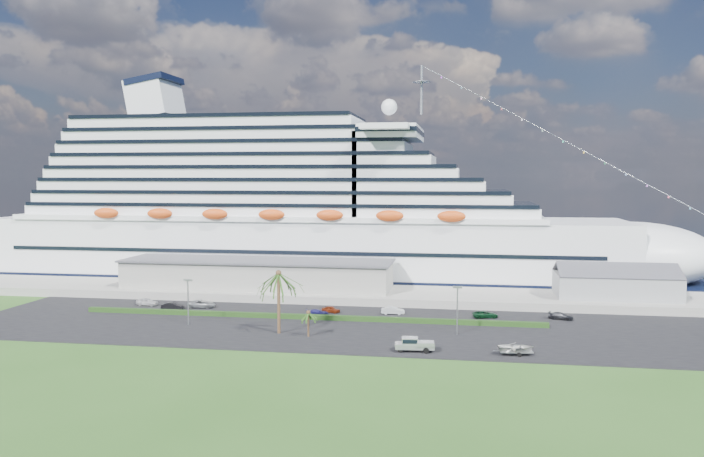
% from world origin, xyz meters
% --- Properties ---
extents(ground, '(420.00, 420.00, 0.00)m').
position_xyz_m(ground, '(0.00, 0.00, 0.00)').
color(ground, '#29521B').
rests_on(ground, ground).
extents(asphalt_lot, '(140.00, 38.00, 0.12)m').
position_xyz_m(asphalt_lot, '(0.00, 11.00, 0.06)').
color(asphalt_lot, black).
rests_on(asphalt_lot, ground).
extents(wharf, '(240.00, 20.00, 1.80)m').
position_xyz_m(wharf, '(0.00, 40.00, 0.90)').
color(wharf, gray).
rests_on(wharf, ground).
extents(water, '(420.00, 160.00, 0.02)m').
position_xyz_m(water, '(0.00, 130.00, 0.01)').
color(water, black).
rests_on(water, ground).
extents(cruise_ship, '(191.00, 38.00, 54.00)m').
position_xyz_m(cruise_ship, '(-21.53, 64.00, 16.69)').
color(cruise_ship, silver).
rests_on(cruise_ship, ground).
extents(terminal_building, '(61.00, 15.00, 6.30)m').
position_xyz_m(terminal_building, '(-25.00, 40.00, 5.01)').
color(terminal_building, gray).
rests_on(terminal_building, wharf).
extents(port_shed, '(24.00, 12.31, 7.37)m').
position_xyz_m(port_shed, '(52.00, 40.00, 4.40)').
color(port_shed, gray).
rests_on(port_shed, wharf).
extents(hedge, '(88.00, 1.10, 0.90)m').
position_xyz_m(hedge, '(-8.00, 16.00, 0.57)').
color(hedge, black).
rests_on(hedge, asphalt_lot).
extents(lamp_post_left, '(1.60, 0.35, 8.27)m').
position_xyz_m(lamp_post_left, '(-28.00, 8.00, 5.34)').
color(lamp_post_left, gray).
rests_on(lamp_post_left, asphalt_lot).
extents(lamp_post_right, '(1.60, 0.35, 8.27)m').
position_xyz_m(lamp_post_right, '(20.00, 8.00, 5.34)').
color(lamp_post_right, gray).
rests_on(lamp_post_right, asphalt_lot).
extents(palm_tall, '(8.82, 8.82, 11.13)m').
position_xyz_m(palm_tall, '(-10.00, 4.00, 9.20)').
color(palm_tall, '#47301E').
rests_on(palm_tall, ground).
extents(palm_short, '(3.53, 3.53, 4.56)m').
position_xyz_m(palm_short, '(-4.50, 2.50, 3.67)').
color(palm_short, '#47301E').
rests_on(palm_short, ground).
extents(parked_car_0, '(4.79, 2.34, 1.57)m').
position_xyz_m(parked_car_0, '(-43.65, 23.75, 0.91)').
color(parked_car_0, silver).
rests_on(parked_car_0, asphalt_lot).
extents(parked_car_1, '(4.48, 1.63, 1.47)m').
position_xyz_m(parked_car_1, '(-36.63, 20.48, 0.85)').
color(parked_car_1, black).
rests_on(parked_car_1, asphalt_lot).
extents(parked_car_2, '(5.71, 2.94, 1.54)m').
position_xyz_m(parked_car_2, '(-31.68, 23.46, 0.89)').
color(parked_car_2, gray).
rests_on(parked_car_2, asphalt_lot).
extents(parked_car_3, '(4.67, 3.16, 1.26)m').
position_xyz_m(parked_car_3, '(-6.70, 19.43, 0.75)').
color(parked_car_3, '#1A1854').
rests_on(parked_car_3, asphalt_lot).
extents(parked_car_4, '(3.97, 2.54, 1.26)m').
position_xyz_m(parked_car_4, '(-4.69, 22.84, 0.75)').
color(parked_car_4, maroon).
rests_on(parked_car_4, asphalt_lot).
extents(parked_car_5, '(4.55, 1.77, 1.48)m').
position_xyz_m(parked_car_5, '(7.48, 23.25, 0.86)').
color(parked_car_5, silver).
rests_on(parked_car_5, asphalt_lot).
extents(parked_car_6, '(5.18, 3.32, 1.33)m').
position_xyz_m(parked_car_6, '(25.14, 22.74, 0.78)').
color(parked_car_6, '#0D341A').
rests_on(parked_car_6, asphalt_lot).
extents(parked_car_7, '(4.87, 3.20, 1.31)m').
position_xyz_m(parked_car_7, '(38.99, 23.60, 0.78)').
color(parked_car_7, black).
rests_on(parked_car_7, asphalt_lot).
extents(pickup_truck, '(6.19, 2.73, 2.13)m').
position_xyz_m(pickup_truck, '(13.66, -4.32, 1.29)').
color(pickup_truck, black).
rests_on(pickup_truck, asphalt_lot).
extents(boat_trailer, '(6.29, 4.48, 1.76)m').
position_xyz_m(boat_trailer, '(28.92, -4.10, 1.29)').
color(boat_trailer, gray).
rests_on(boat_trailer, asphalt_lot).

